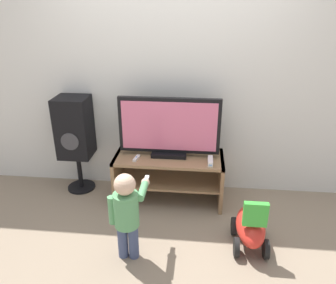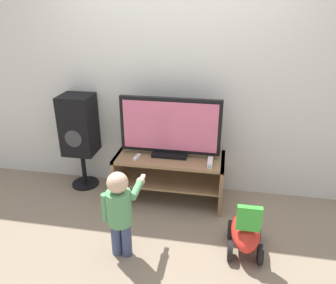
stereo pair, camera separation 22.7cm
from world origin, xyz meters
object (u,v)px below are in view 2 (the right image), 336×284
Objects in this scene: game_console at (210,163)px; remote_primary at (137,157)px; television at (170,128)px; speaker_tower at (79,127)px; ride_on_toy at (246,231)px; child at (120,208)px.

remote_primary is (-0.74, 0.02, -0.01)m from game_console.
television reaches higher than speaker_tower.
television reaches higher than remote_primary.
game_console is 0.73m from ride_on_toy.
television is at bearing 160.98° from game_console.
child is at bearing -105.07° from television.
ride_on_toy is at bearing -23.63° from speaker_tower.
speaker_tower is 2.02m from ride_on_toy.
child is (0.07, -0.79, -0.06)m from remote_primary.
game_console reaches higher than ride_on_toy.
ride_on_toy is at bearing -27.34° from remote_primary.
television reaches higher than child.
game_console reaches higher than remote_primary.
speaker_tower is (-0.70, 0.22, 0.20)m from remote_primary.
child is at bearing -167.49° from ride_on_toy.
ride_on_toy is at bearing -41.87° from television.
game_console is 0.74m from remote_primary.
child is at bearing -52.49° from speaker_tower.
speaker_tower is at bearing 127.51° from child.
child is 1.07m from ride_on_toy.
game_console is at bearing -19.02° from television.
ride_on_toy is (0.77, -0.69, -0.61)m from television.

